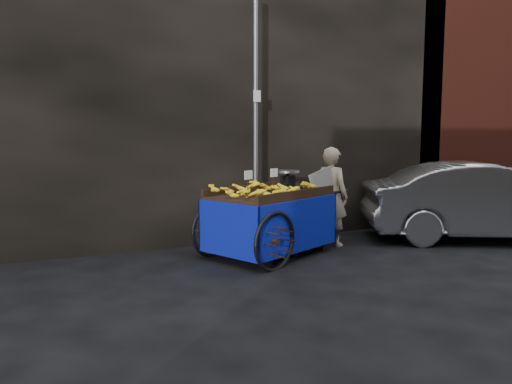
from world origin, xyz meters
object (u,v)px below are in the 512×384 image
vendor (331,196)px  plastic_bag (306,242)px  banana_cart (267,201)px  parked_car (486,202)px

vendor → plastic_bag: bearing=81.6°
banana_cart → parked_car: size_ratio=0.67×
parked_car → vendor: bearing=101.0°
banana_cart → parked_car: parked_car is taller
vendor → parked_car: size_ratio=0.40×
vendor → parked_car: 2.72m
plastic_bag → vendor: bearing=17.0°
vendor → banana_cart: bearing=74.4°
banana_cart → plastic_bag: size_ratio=9.45×
plastic_bag → parked_car: (3.17, -0.58, 0.53)m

